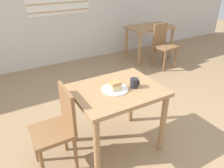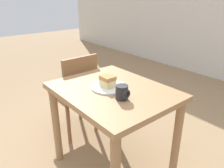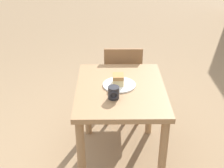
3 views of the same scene
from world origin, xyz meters
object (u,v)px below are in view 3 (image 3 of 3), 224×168
at_px(dining_table_near, 120,101).
at_px(chair_near_window, 122,80).
at_px(coffee_mug, 114,93).
at_px(cake_slice, 118,79).
at_px(plate, 119,85).

distance_m(dining_table_near, chair_near_window, 0.63).
bearing_deg(chair_near_window, coffee_mug, 82.70).
height_order(cake_slice, coffee_mug, same).
bearing_deg(chair_near_window, plate, 84.82).
xyz_separation_m(plate, cake_slice, (-0.00, -0.01, 0.05)).
relative_size(plate, cake_slice, 2.63).
bearing_deg(cake_slice, coffee_mug, -10.91).
bearing_deg(coffee_mug, cake_slice, 169.09).
distance_m(plate, cake_slice, 0.05).
bearing_deg(dining_table_near, coffee_mug, -19.43).
xyz_separation_m(dining_table_near, cake_slice, (-0.03, -0.02, 0.18)).
distance_m(dining_table_near, plate, 0.14).
bearing_deg(cake_slice, chair_near_window, 173.94).
xyz_separation_m(dining_table_near, plate, (-0.03, -0.01, 0.13)).
height_order(chair_near_window, coffee_mug, chair_near_window).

